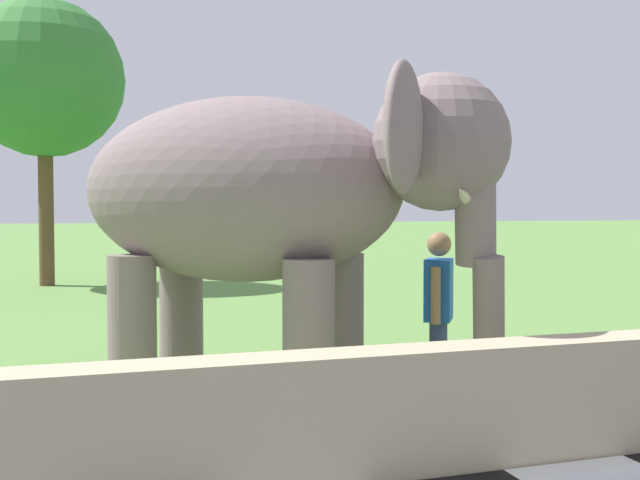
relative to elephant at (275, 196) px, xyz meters
The scene contains 4 objects.
barrier_parapet 2.83m from the elephant, 78.90° to the right, with size 28.00×0.36×1.00m, color tan.
elephant is the anchor object (origin of this frame).
person_handler 1.88m from the elephant, ahead, with size 0.42×0.59×1.66m.
tree_distant 13.59m from the elephant, 100.61° to the left, with size 3.85×3.85×7.00m.
Camera 1 is at (-0.16, 0.21, 1.86)m, focal length 42.31 mm.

